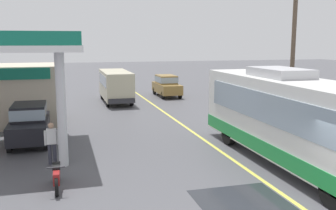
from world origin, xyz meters
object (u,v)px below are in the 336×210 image
object	(u,v)px
coach_bus_main	(292,121)
car_trailing_behind_bus	(167,85)
motorcycle_parked_forecourt	(57,175)
car_at_pump	(30,121)
pedestrian_near_pump	(52,141)
minibus_opposing_lane	(116,84)

from	to	relation	value
coach_bus_main	car_trailing_behind_bus	xyz separation A→B (m)	(0.26, 19.41, -0.71)
coach_bus_main	car_trailing_behind_bus	size ratio (longest dim) A/B	2.63
coach_bus_main	motorcycle_parked_forecourt	xyz separation A→B (m)	(-8.74, -0.20, -1.28)
car_at_pump	motorcycle_parked_forecourt	size ratio (longest dim) A/B	2.33
car_at_pump	motorcycle_parked_forecourt	distance (m)	6.56
car_at_pump	pedestrian_near_pump	size ratio (longest dim) A/B	2.53
minibus_opposing_lane	pedestrian_near_pump	bearing A→B (deg)	-106.84
coach_bus_main	pedestrian_near_pump	bearing A→B (deg)	164.59
car_at_pump	minibus_opposing_lane	world-z (taller)	minibus_opposing_lane
minibus_opposing_lane	pedestrian_near_pump	xyz separation A→B (m)	(-4.48, -14.79, -0.54)
pedestrian_near_pump	coach_bus_main	bearing A→B (deg)	-15.41
coach_bus_main	pedestrian_near_pump	size ratio (longest dim) A/B	6.65
car_at_pump	motorcycle_parked_forecourt	world-z (taller)	car_at_pump
motorcycle_parked_forecourt	pedestrian_near_pump	distance (m)	2.71
motorcycle_parked_forecourt	car_at_pump	bearing A→B (deg)	101.33
coach_bus_main	car_at_pump	bearing A→B (deg)	148.21
car_at_pump	minibus_opposing_lane	bearing A→B (deg)	63.26
motorcycle_parked_forecourt	car_trailing_behind_bus	size ratio (longest dim) A/B	0.43
coach_bus_main	motorcycle_parked_forecourt	size ratio (longest dim) A/B	6.13
minibus_opposing_lane	car_trailing_behind_bus	xyz separation A→B (m)	(4.71, 2.16, -0.46)
coach_bus_main	minibus_opposing_lane	size ratio (longest dim) A/B	1.80
coach_bus_main	minibus_opposing_lane	distance (m)	17.82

